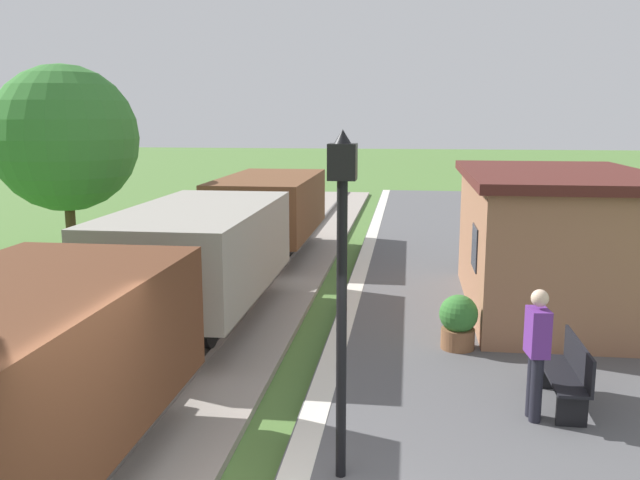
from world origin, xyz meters
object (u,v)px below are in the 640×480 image
station_hut (552,240)px  person_waiting (537,349)px  potted_planter (458,321)px  freight_train (200,258)px  tree_field_left (65,139)px  bench_near_hut (568,373)px  lamp_post_near (342,244)px

station_hut → person_waiting: (-1.20, -5.22, -0.47)m
potted_planter → station_hut: bearing=53.1°
freight_train → station_hut: station_hut is taller
person_waiting → potted_planter: bearing=-79.4°
station_hut → tree_field_left: bearing=162.0°
tree_field_left → station_hut: bearing=-18.0°
bench_near_hut → lamp_post_near: 4.11m
station_hut → tree_field_left: size_ratio=1.06×
freight_train → person_waiting: freight_train is taller
station_hut → tree_field_left: (-12.23, 3.99, 1.81)m
person_waiting → tree_field_left: tree_field_left is taller
person_waiting → potted_planter: person_waiting is taller
bench_near_hut → tree_field_left: size_ratio=0.27×
person_waiting → bench_near_hut: bearing=-145.3°
station_hut → lamp_post_near: 7.85m
bench_near_hut → potted_planter: size_ratio=1.64×
station_hut → freight_train: bearing=-168.7°
freight_train → station_hut: (6.80, 1.35, 0.26)m
station_hut → lamp_post_near: size_ratio=1.57×
freight_train → potted_planter: 5.03m
person_waiting → lamp_post_near: lamp_post_near is taller
freight_train → station_hut: size_ratio=3.34×
potted_planter → tree_field_left: 12.51m
bench_near_hut → person_waiting: person_waiting is taller
station_hut → potted_planter: 3.42m
freight_train → potted_planter: bearing=-14.9°
potted_planter → freight_train: bearing=165.1°
freight_train → potted_planter: freight_train is taller
bench_near_hut → person_waiting: (-0.51, -0.44, 0.46)m
lamp_post_near → tree_field_left: (-8.73, 10.91, 0.66)m
freight_train → bench_near_hut: size_ratio=12.93×
freight_train → lamp_post_near: lamp_post_near is taller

